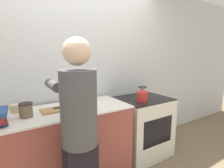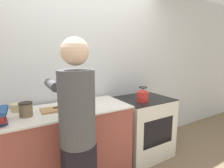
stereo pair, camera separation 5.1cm
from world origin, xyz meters
The scene contains 10 objects.
wall_back centered at (0.00, 0.71, 1.30)m, with size 8.00×0.05×2.60m.
counter centered at (-0.41, 0.31, 0.46)m, with size 1.55×0.65×0.92m.
oven centered at (0.80, 0.32, 0.44)m, with size 0.76×0.65×0.88m.
person centered at (-0.42, -0.21, 0.92)m, with size 0.35×0.59×1.66m.
cutting_board centered at (-0.44, 0.33, 0.92)m, with size 0.38×0.20×0.02m.
knife centered at (-0.39, 0.34, 0.94)m, with size 0.21×0.05×0.01m.
kettle centered at (0.67, 0.20, 0.97)m, with size 0.16×0.16×0.20m.
bowl_prep centered at (-0.04, 0.46, 0.95)m, with size 0.17×0.17×0.06m.
bowl_mixing centered at (-0.83, 0.51, 0.96)m, with size 0.13×0.13×0.08m.
canister_jar centered at (-0.77, 0.28, 0.99)m, with size 0.13×0.13×0.14m.
Camera 2 is at (-0.89, -1.58, 1.53)m, focal length 28.00 mm.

